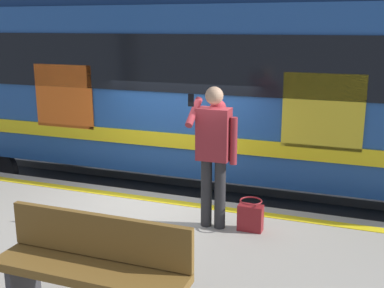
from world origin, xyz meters
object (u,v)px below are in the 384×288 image
train_carriage (210,78)px  bench (92,263)px  passenger (214,146)px  handbag (250,216)px

train_carriage → bench: size_ratio=7.03×
train_carriage → passenger: bearing=109.1°
passenger → handbag: bearing=-175.4°
train_carriage → passenger: 3.22m
train_carriage → bench: 5.34m
bench → train_carriage: bearing=-83.0°
handbag → bench: (0.87, 2.23, 0.31)m
passenger → train_carriage: bearing=-70.9°
handbag → bench: size_ratio=0.23×
passenger → bench: size_ratio=1.01×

